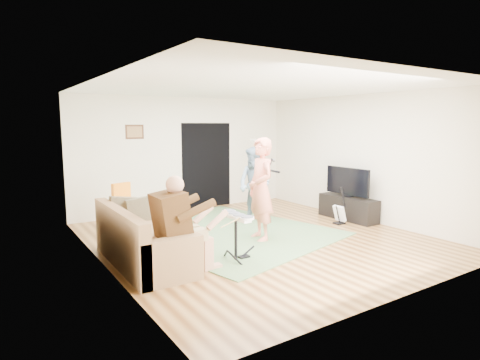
# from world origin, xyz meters

# --- Properties ---
(floor) EXTENTS (6.00, 6.00, 0.00)m
(floor) POSITION_xyz_m (0.00, 0.00, 0.00)
(floor) COLOR brown
(floor) RESTS_ON ground
(walls) EXTENTS (5.50, 6.00, 2.70)m
(walls) POSITION_xyz_m (0.00, 0.00, 1.35)
(walls) COLOR beige
(walls) RESTS_ON floor
(ceiling) EXTENTS (6.00, 6.00, 0.00)m
(ceiling) POSITION_xyz_m (0.00, 0.00, 2.70)
(ceiling) COLOR white
(ceiling) RESTS_ON walls
(window_blinds) EXTENTS (0.00, 2.05, 2.05)m
(window_blinds) POSITION_xyz_m (-2.74, 0.20, 1.55)
(window_blinds) COLOR brown
(window_blinds) RESTS_ON walls
(doorway) EXTENTS (2.10, 0.00, 2.10)m
(doorway) POSITION_xyz_m (0.55, 2.99, 1.05)
(doorway) COLOR black
(doorway) RESTS_ON walls
(picture_frame) EXTENTS (0.42, 0.03, 0.32)m
(picture_frame) POSITION_xyz_m (-1.25, 2.99, 1.90)
(picture_frame) COLOR #3F2314
(picture_frame) RESTS_ON walls
(area_rug) EXTENTS (4.07, 4.39, 0.02)m
(area_rug) POSITION_xyz_m (-0.30, 0.64, 0.01)
(area_rug) COLOR #517648
(area_rug) RESTS_ON floor
(sofa) EXTENTS (0.88, 2.14, 0.86)m
(sofa) POSITION_xyz_m (-2.30, -0.14, 0.29)
(sofa) COLOR #97724B
(sofa) RESTS_ON floor
(drummer) EXTENTS (0.90, 0.50, 1.38)m
(drummer) POSITION_xyz_m (-1.87, -0.79, 0.54)
(drummer) COLOR #4B2F15
(drummer) RESTS_ON sofa
(drum_kit) EXTENTS (0.40, 0.72, 0.74)m
(drum_kit) POSITION_xyz_m (-1.00, -0.79, 0.32)
(drum_kit) COLOR black
(drum_kit) RESTS_ON floor
(singer) EXTENTS (0.55, 0.74, 1.84)m
(singer) POSITION_xyz_m (-0.02, -0.08, 0.92)
(singer) COLOR #EC8066
(singer) RESTS_ON floor
(microphone) EXTENTS (0.06, 0.06, 0.24)m
(microphone) POSITION_xyz_m (0.18, -0.08, 1.37)
(microphone) COLOR black
(microphone) RESTS_ON singer
(guitarist) EXTENTS (0.81, 0.92, 1.59)m
(guitarist) POSITION_xyz_m (0.63, 1.04, 0.80)
(guitarist) COLOR #718CA5
(guitarist) RESTS_ON floor
(guitar_held) EXTENTS (0.21, 0.61, 0.26)m
(guitar_held) POSITION_xyz_m (0.83, 1.04, 1.08)
(guitar_held) COLOR white
(guitar_held) RESTS_ON guitarist
(guitar_spare) EXTENTS (0.28, 0.25, 0.78)m
(guitar_spare) POSITION_xyz_m (2.04, -0.06, 0.22)
(guitar_spare) COLOR black
(guitar_spare) RESTS_ON floor
(torchiere_lamp) EXTENTS (0.30, 0.30, 1.70)m
(torchiere_lamp) POSITION_xyz_m (1.54, 2.29, 1.17)
(torchiere_lamp) COLOR black
(torchiere_lamp) RESTS_ON floor
(dining_chair) EXTENTS (0.52, 0.54, 0.96)m
(dining_chair) POSITION_xyz_m (-1.90, 1.65, 0.34)
(dining_chair) COLOR beige
(dining_chair) RESTS_ON floor
(tv_cabinet) EXTENTS (0.40, 1.40, 0.50)m
(tv_cabinet) POSITION_xyz_m (2.50, 0.13, 0.25)
(tv_cabinet) COLOR black
(tv_cabinet) RESTS_ON floor
(television) EXTENTS (0.06, 1.14, 0.59)m
(television) POSITION_xyz_m (2.45, 0.13, 0.85)
(television) COLOR black
(television) RESTS_ON tv_cabinet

